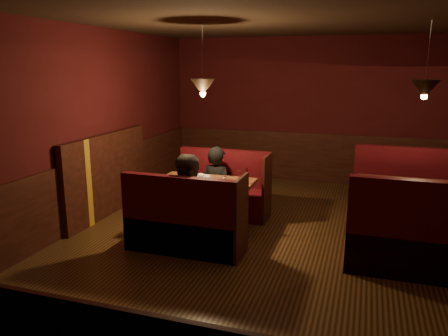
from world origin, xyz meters
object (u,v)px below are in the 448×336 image
(main_bench_near, at_px, (185,228))
(second_table, at_px, (413,202))
(main_table, at_px, (205,193))
(second_bench_near, at_px, (421,245))
(second_bench_far, at_px, (409,201))
(main_bench_far, at_px, (223,194))
(diner_a, at_px, (217,171))
(diner_b, at_px, (191,189))

(main_bench_near, bearing_deg, second_table, 21.80)
(main_table, height_order, main_bench_near, main_bench_near)
(second_bench_near, bearing_deg, second_bench_far, 90.00)
(main_bench_far, bearing_deg, second_table, -9.46)
(main_bench_near, distance_m, diner_a, 1.43)
(main_table, height_order, second_bench_near, second_bench_near)
(main_table, xyz_separation_m, main_bench_far, (0.02, 0.78, -0.24))
(main_bench_far, relative_size, main_bench_near, 1.00)
(main_bench_near, relative_size, diner_a, 1.01)
(main_table, distance_m, diner_b, 0.69)
(second_bench_far, relative_size, diner_a, 1.08)
(diner_a, relative_size, diner_b, 0.93)
(second_bench_near, bearing_deg, diner_a, 158.05)
(main_bench_near, distance_m, second_bench_far, 3.41)
(main_table, distance_m, main_bench_near, 0.82)
(diner_b, bearing_deg, main_bench_far, 70.34)
(second_bench_far, bearing_deg, main_bench_far, -171.56)
(main_bench_far, distance_m, second_bench_near, 3.08)
(second_table, height_order, diner_a, diner_a)
(main_table, relative_size, main_bench_far, 0.91)
(second_bench_near, xyz_separation_m, diner_a, (-2.82, 1.14, 0.38))
(second_bench_far, bearing_deg, diner_b, -146.10)
(main_bench_far, distance_m, main_bench_near, 1.56)
(second_bench_near, bearing_deg, main_bench_near, -175.30)
(main_bench_far, xyz_separation_m, diner_b, (0.04, -1.43, 0.47))
(second_bench_far, distance_m, diner_b, 3.33)
(main_bench_far, xyz_separation_m, second_table, (2.75, -0.46, 0.28))
(main_bench_near, bearing_deg, second_bench_near, 4.70)
(main_table, xyz_separation_m, second_bench_near, (2.80, -0.55, -0.20))
(main_bench_far, bearing_deg, main_table, -91.21)
(main_bench_far, distance_m, diner_a, 0.46)
(second_table, distance_m, second_bench_far, 0.90)
(second_table, xyz_separation_m, diner_a, (-2.79, 0.27, 0.13))
(main_bench_far, height_order, second_bench_near, second_bench_near)
(main_bench_far, relative_size, second_bench_near, 0.94)
(second_table, height_order, diner_b, diner_b)
(main_table, height_order, second_table, main_table)
(second_bench_near, bearing_deg, second_table, 92.20)
(second_bench_far, bearing_deg, second_bench_near, -90.00)
(main_bench_far, distance_m, diner_b, 1.50)
(diner_b, bearing_deg, main_bench_near, -129.01)
(diner_b, bearing_deg, main_table, 73.74)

